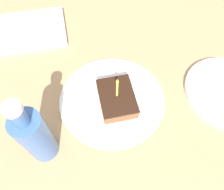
% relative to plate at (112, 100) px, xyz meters
% --- Properties ---
extents(ground_plane, '(2.40, 2.40, 0.04)m').
position_rel_plate_xyz_m(ground_plane, '(-0.02, -0.00, -0.03)').
color(ground_plane, tan).
rests_on(ground_plane, ground).
extents(plate, '(0.28, 0.28, 0.01)m').
position_rel_plate_xyz_m(plate, '(0.00, 0.00, 0.00)').
color(plate, white).
rests_on(plate, ground_plane).
extents(cake_slice, '(0.09, 0.12, 0.10)m').
position_rel_plate_xyz_m(cake_slice, '(0.01, -0.01, 0.02)').
color(cake_slice, brown).
rests_on(cake_slice, plate).
extents(fork, '(0.16, 0.09, 0.00)m').
position_rel_plate_xyz_m(fork, '(0.05, 0.03, 0.01)').
color(fork, silver).
rests_on(fork, plate).
extents(bottle, '(0.06, 0.06, 0.21)m').
position_rel_plate_xyz_m(bottle, '(-0.18, -0.10, 0.08)').
color(bottle, '#3F66A5').
rests_on(bottle, ground_plane).
extents(marble_board, '(0.31, 0.17, 0.02)m').
position_rel_plate_xyz_m(marble_board, '(-0.25, 0.31, 0.00)').
color(marble_board, silver).
rests_on(marble_board, ground_plane).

